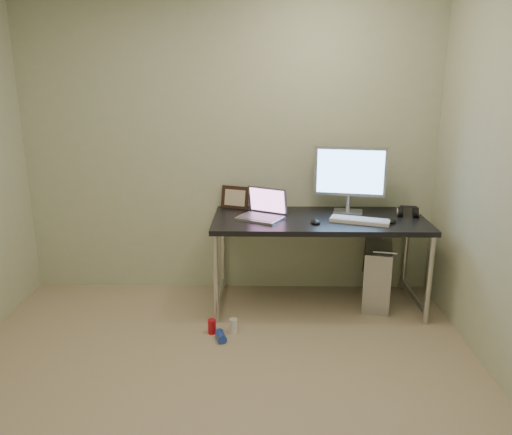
# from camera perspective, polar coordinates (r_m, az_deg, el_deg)

# --- Properties ---
(floor) EXTENTS (3.50, 3.50, 0.00)m
(floor) POSITION_cam_1_polar(r_m,az_deg,el_deg) (3.08, -5.19, -20.84)
(floor) COLOR tan
(floor) RESTS_ON ground
(wall_back) EXTENTS (3.50, 0.02, 2.50)m
(wall_back) POSITION_cam_1_polar(r_m,az_deg,el_deg) (4.26, -3.09, 7.83)
(wall_back) COLOR beige
(wall_back) RESTS_ON ground
(desk) EXTENTS (1.69, 0.74, 0.75)m
(desk) POSITION_cam_1_polar(r_m,az_deg,el_deg) (4.03, 7.22, -1.08)
(desk) COLOR black
(desk) RESTS_ON ground
(tower_computer) EXTENTS (0.31, 0.52, 0.54)m
(tower_computer) POSITION_cam_1_polar(r_m,az_deg,el_deg) (4.28, 13.68, -6.41)
(tower_computer) COLOR silver
(tower_computer) RESTS_ON ground
(cable_a) EXTENTS (0.01, 0.16, 0.69)m
(cable_a) POSITION_cam_1_polar(r_m,az_deg,el_deg) (4.48, 12.40, -3.29)
(cable_a) COLOR black
(cable_a) RESTS_ON ground
(cable_b) EXTENTS (0.02, 0.11, 0.71)m
(cable_b) POSITION_cam_1_polar(r_m,az_deg,el_deg) (4.49, 13.56, -3.61)
(cable_b) COLOR black
(cable_b) RESTS_ON ground
(can_red) EXTENTS (0.06, 0.06, 0.11)m
(can_red) POSITION_cam_1_polar(r_m,az_deg,el_deg) (3.79, -5.05, -12.30)
(can_red) COLOR red
(can_red) RESTS_ON ground
(can_white) EXTENTS (0.07, 0.07, 0.11)m
(can_white) POSITION_cam_1_polar(r_m,az_deg,el_deg) (3.79, -2.60, -12.27)
(can_white) COLOR white
(can_white) RESTS_ON ground
(can_blue) EXTENTS (0.10, 0.13, 0.07)m
(can_blue) POSITION_cam_1_polar(r_m,az_deg,el_deg) (3.70, -4.03, -13.39)
(can_blue) COLOR blue
(can_blue) RESTS_ON ground
(laptop) EXTENTS (0.43, 0.40, 0.23)m
(laptop) POSITION_cam_1_polar(r_m,az_deg,el_deg) (3.98, 0.79, 0.74)
(laptop) COLOR silver
(laptop) RESTS_ON desk
(monitor) EXTENTS (0.58, 0.21, 0.55)m
(monitor) POSITION_cam_1_polar(r_m,az_deg,el_deg) (4.14, 10.66, 4.84)
(monitor) COLOR silver
(monitor) RESTS_ON desk
(keyboard) EXTENTS (0.47, 0.28, 0.03)m
(keyboard) POSITION_cam_1_polar(r_m,az_deg,el_deg) (3.94, 11.78, -0.34)
(keyboard) COLOR silver
(keyboard) RESTS_ON desk
(mouse_right) EXTENTS (0.09, 0.13, 0.04)m
(mouse_right) POSITION_cam_1_polar(r_m,az_deg,el_deg) (3.99, 15.20, -0.27)
(mouse_right) COLOR black
(mouse_right) RESTS_ON desk
(mouse_left) EXTENTS (0.08, 0.12, 0.04)m
(mouse_left) POSITION_cam_1_polar(r_m,az_deg,el_deg) (3.86, 6.82, -0.38)
(mouse_left) COLOR black
(mouse_left) RESTS_ON desk
(headphones) EXTENTS (0.18, 0.11, 0.11)m
(headphones) POSITION_cam_1_polar(r_m,az_deg,el_deg) (4.20, 16.97, 0.52)
(headphones) COLOR black
(headphones) RESTS_ON desk
(picture_frame) EXTENTS (0.25, 0.15, 0.20)m
(picture_frame) POSITION_cam_1_polar(r_m,az_deg,el_deg) (4.25, -2.43, 2.31)
(picture_frame) COLOR black
(picture_frame) RESTS_ON desk
(webcam) EXTENTS (0.04, 0.03, 0.12)m
(webcam) POSITION_cam_1_polar(r_m,az_deg,el_deg) (4.25, 1.13, 2.12)
(webcam) COLOR silver
(webcam) RESTS_ON desk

